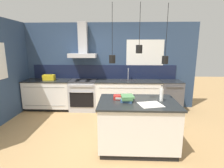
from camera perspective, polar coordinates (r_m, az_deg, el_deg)
ground_plane at (r=3.90m, az=-5.08°, el=-16.92°), size 16.00×16.00×0.00m
wall_back at (r=5.43m, az=-2.92°, el=6.39°), size 5.60×2.46×2.60m
counter_run_left at (r=5.69m, az=-19.96°, el=-3.22°), size 1.38×0.64×0.91m
counter_run_sink at (r=5.28m, az=5.28°, el=-3.68°), size 1.92×0.64×1.25m
oven_range at (r=5.38m, az=-9.24°, el=-3.58°), size 0.79×0.66×0.91m
dishwasher at (r=5.49m, az=18.46°, el=-3.72°), size 0.60×0.65×0.91m
kitchen_island at (r=3.41m, az=8.19°, el=-12.82°), size 1.44×0.98×0.91m
bottle_on_island at (r=3.33m, az=15.87°, el=-3.33°), size 0.07×0.07×0.29m
book_stack at (r=3.23m, az=4.95°, el=-4.58°), size 0.26×0.35×0.11m
red_supply_box at (r=3.32m, az=2.15°, el=-4.37°), size 0.19×0.15×0.08m
paper_pile at (r=3.10m, az=12.49°, el=-6.57°), size 0.46×0.42×0.01m
yellow_toolbox at (r=5.57m, az=-19.90°, el=2.04°), size 0.34×0.18×0.19m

